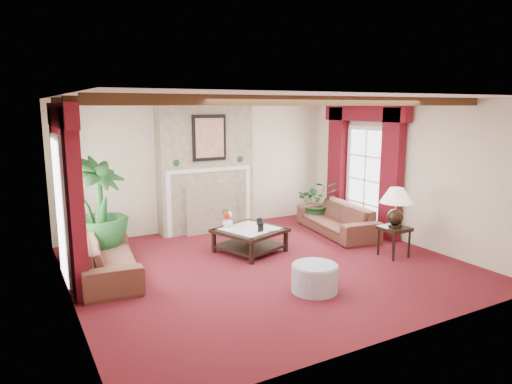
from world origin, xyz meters
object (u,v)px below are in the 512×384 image
coffee_table (250,240)px  side_table (394,242)px  ottoman (315,278)px  potted_palm (100,230)px  sofa_left (107,250)px  sofa_right (337,214)px

coffee_table → side_table: side_table is taller
side_table → ottoman: 2.19m
potted_palm → side_table: 5.07m
potted_palm → side_table: (4.47, -2.38, -0.22)m
coffee_table → ottoman: bearing=-110.3°
sofa_left → ottoman: size_ratio=3.25×
potted_palm → sofa_left: bearing=-94.0°
coffee_table → ottoman: (-0.04, -2.00, -0.02)m
coffee_table → side_table: bearing=-53.7°
side_table → potted_palm: bearing=152.0°
sofa_right → potted_palm: 4.60m
sofa_left → side_table: size_ratio=4.01×
potted_palm → ottoman: size_ratio=3.01×
ottoman → coffee_table: bearing=89.0°
sofa_right → side_table: (-0.07, -1.65, -0.14)m
coffee_table → side_table: size_ratio=1.97×
ottoman → side_table: bearing=15.4°
side_table → sofa_left: bearing=162.3°
potted_palm → ottoman: 3.80m
sofa_right → side_table: bearing=6.0°
sofa_right → potted_palm: potted_palm is taller
sofa_right → ottoman: bearing=-35.9°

